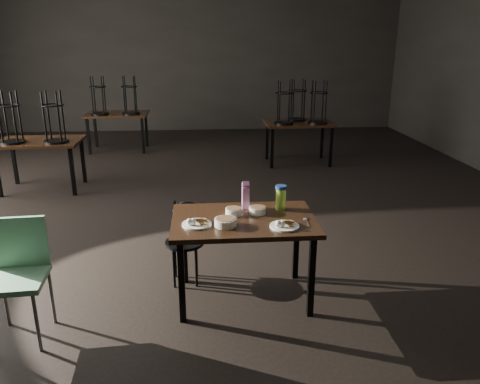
{
  "coord_description": "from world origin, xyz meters",
  "views": [
    {
      "loc": [
        0.26,
        -5.56,
        2.19
      ],
      "look_at": [
        0.58,
        -1.54,
        0.85
      ],
      "focal_mm": 35.0,
      "sensor_mm": 36.0,
      "label": 1
    }
  ],
  "objects": [
    {
      "name": "bg_table_right",
      "position": [
        1.97,
        2.6,
        0.78
      ],
      "size": [
        1.2,
        0.8,
        1.48
      ],
      "color": "black",
      "rests_on": "ground"
    },
    {
      "name": "bowl_far",
      "position": [
        0.71,
        -1.83,
        0.78
      ],
      "size": [
        0.14,
        0.14,
        0.06
      ],
      "color": "white",
      "rests_on": "main_table"
    },
    {
      "name": "room",
      "position": [
        -0.06,
        0.01,
        2.33
      ],
      "size": [
        12.0,
        12.04,
        3.22
      ],
      "color": "black",
      "rests_on": "ground"
    },
    {
      "name": "bentwood_chair",
      "position": [
        0.08,
        -1.55,
        0.45
      ],
      "size": [
        0.39,
        0.38,
        0.75
      ],
      "rotation": [
        0.0,
        0.0,
        -0.27
      ],
      "color": "black",
      "rests_on": "ground"
    },
    {
      "name": "bowl_near",
      "position": [
        0.5,
        -1.84,
        0.78
      ],
      "size": [
        0.14,
        0.14,
        0.06
      ],
      "color": "white",
      "rests_on": "main_table"
    },
    {
      "name": "bg_table_left",
      "position": [
        -2.14,
        1.35,
        0.75
      ],
      "size": [
        1.2,
        0.8,
        1.48
      ],
      "color": "black",
      "rests_on": "ground"
    },
    {
      "name": "bg_table_far",
      "position": [
        -1.43,
        3.87,
        0.75
      ],
      "size": [
        1.2,
        0.8,
        1.48
      ],
      "color": "black",
      "rests_on": "ground"
    },
    {
      "name": "spoon",
      "position": [
        1.09,
        -2.01,
        0.75
      ],
      "size": [
        0.04,
        0.2,
        0.01
      ],
      "color": "silver",
      "rests_on": "main_table"
    },
    {
      "name": "school_chair",
      "position": [
        -1.15,
        -2.31,
        0.55
      ],
      "size": [
        0.45,
        0.45,
        0.91
      ],
      "rotation": [
        0.0,
        0.0,
        0.07
      ],
      "color": "#6FAE85",
      "rests_on": "ground"
    },
    {
      "name": "juice_carton",
      "position": [
        0.62,
        -1.69,
        0.86
      ],
      "size": [
        0.06,
        0.06,
        0.25
      ],
      "color": "#8B1975",
      "rests_on": "main_table"
    },
    {
      "name": "plate_right",
      "position": [
        0.89,
        -2.15,
        0.77
      ],
      "size": [
        0.24,
        0.24,
        0.08
      ],
      "color": "white",
      "rests_on": "main_table"
    },
    {
      "name": "plate_left",
      "position": [
        0.19,
        -2.05,
        0.77
      ],
      "size": [
        0.24,
        0.24,
        0.08
      ],
      "color": "white",
      "rests_on": "main_table"
    },
    {
      "name": "water_bottle",
      "position": [
        0.92,
        -1.74,
        0.86
      ],
      "size": [
        0.11,
        0.11,
        0.22
      ],
      "color": "#93CD3C",
      "rests_on": "main_table"
    },
    {
      "name": "bowl_big",
      "position": [
        0.42,
        -2.09,
        0.78
      ],
      "size": [
        0.18,
        0.18,
        0.06
      ],
      "color": "white",
      "rests_on": "main_table"
    },
    {
      "name": "main_table",
      "position": [
        0.58,
        -1.94,
        0.67
      ],
      "size": [
        1.2,
        0.8,
        0.75
      ],
      "color": "black",
      "rests_on": "ground"
    }
  ]
}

